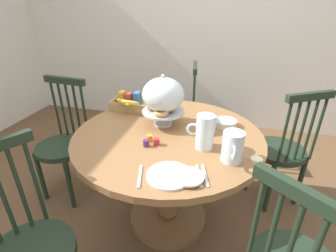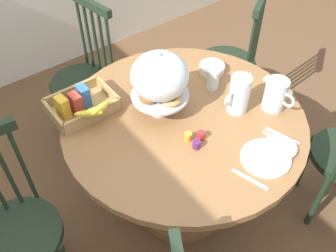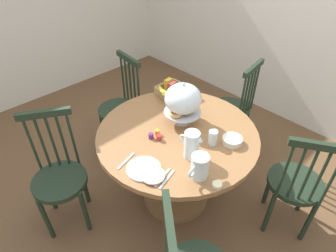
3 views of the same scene
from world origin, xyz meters
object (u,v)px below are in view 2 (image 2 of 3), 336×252
Objects in this scene: pastry_stand_with_dome at (160,78)px; windsor_chair_host_seat at (230,64)px; windsor_chair_near_window at (85,81)px; drinking_glass at (213,79)px; dining_table at (183,146)px; windsor_chair_by_cabinet at (16,232)px; china_plate_large at (266,158)px; china_plate_small at (280,147)px; cereal_bowl at (212,68)px; milk_pitcher at (275,96)px; orange_juice_pitcher at (239,96)px; cereal_basket at (81,105)px; butter_dish at (287,93)px.

windsor_chair_host_seat is at bearing 21.25° from pastry_stand_with_dome.
windsor_chair_near_window reaches higher than drinking_glass.
dining_table is 1.22× the size of windsor_chair_near_window.
windsor_chair_by_cabinet reaches higher than china_plate_large.
china_plate_small is (1.09, -0.53, 0.30)m from windsor_chair_by_cabinet.
drinking_glass is at bearing 18.18° from dining_table.
windsor_chair_by_cabinet is at bearing -176.16° from cereal_bowl.
windsor_chair_by_cabinet reaches higher than dining_table.
cereal_bowl is (-0.05, 0.40, -0.05)m from milk_pitcher.
windsor_chair_host_seat is 0.59m from cereal_bowl.
windsor_chair_host_seat is at bearing 34.26° from drinking_glass.
orange_juice_pitcher is at bearing -11.12° from windsor_chair_by_cabinet.
cereal_basket is (-0.38, 0.33, 0.26)m from dining_table.
orange_juice_pitcher is at bearing -36.02° from cereal_basket.
china_plate_large is (0.18, -0.53, -0.19)m from pastry_stand_with_dome.
windsor_chair_near_window is 0.70m from cereal_basket.
butter_dish is at bearing -27.69° from pastry_stand_with_dome.
pastry_stand_with_dome is 0.41m from cereal_basket.
pastry_stand_with_dome is 0.35m from drinking_glass.
cereal_basket is 2.26× the size of cereal_bowl.
dining_table is 0.43m from pastry_stand_with_dome.
butter_dish is at bearing -20.33° from dining_table.
cereal_basket is 2.87× the size of drinking_glass.
windsor_chair_host_seat is 6.50× the size of china_plate_small.
drinking_glass is (0.32, -0.03, -0.14)m from pastry_stand_with_dome.
drinking_glass is (-0.14, 0.30, -0.02)m from milk_pitcher.
windsor_chair_near_window reaches higher than milk_pitcher.
windsor_chair_by_cabinet is 8.86× the size of drinking_glass.
china_plate_large is (-0.28, -0.21, -0.07)m from milk_pitcher.
china_plate_large is at bearing -80.03° from windsor_chair_near_window.
drinking_glass is at bearing -130.82° from cereal_bowl.
china_plate_small is at bearing -63.93° from dining_table.
cereal_basket is at bearing 127.68° from china_plate_small.
milk_pitcher is at bearing -28.16° from dining_table.
milk_pitcher is (0.46, -0.32, -0.12)m from pastry_stand_with_dome.
china_plate_small is at bearing -52.32° from cereal_basket.
butter_dish is (1.41, -0.30, 0.30)m from windsor_chair_by_cabinet.
cereal_bowl is at bearing 76.75° from china_plate_small.
cereal_basket is (0.51, 0.23, 0.33)m from windsor_chair_by_cabinet.
china_plate_small reaches higher than dining_table.
windsor_chair_by_cabinet is 4.43× the size of china_plate_large.
pastry_stand_with_dome is at bearing 142.89° from orange_juice_pitcher.
milk_pitcher is at bearing -65.27° from drinking_glass.
windsor_chair_by_cabinet is 0.65m from cereal_basket.
orange_juice_pitcher is at bearing 164.47° from butter_dish.
cereal_bowl is at bearing -56.42° from windsor_chair_near_window.
china_plate_large is 0.53m from drinking_glass.
pastry_stand_with_dome is at bearing -86.11° from windsor_chair_near_window.
cereal_bowl is at bearing 49.18° from drinking_glass.
cereal_basket is at bearing 144.78° from milk_pitcher.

